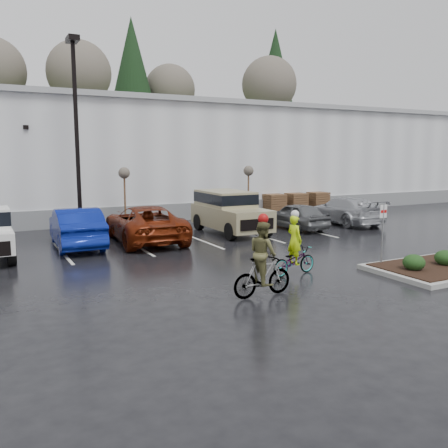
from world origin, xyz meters
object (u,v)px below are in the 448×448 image
pallet_stack_b (296,203)px  fire_lane_sign (383,227)px  lamppost (76,115)px  car_blue (76,227)px  cyclist_olive (263,266)px  sapling_east (248,174)px  cyclist_hivis (294,255)px  car_far_silver (345,210)px  pallet_stack_a (274,204)px  pallet_stack_c (317,202)px  suv_tan (231,212)px  car_grey (296,216)px  car_red (145,224)px  sapling_mid (124,176)px

pallet_stack_b → fire_lane_sign: size_ratio=0.61×
pallet_stack_b → fire_lane_sign: fire_lane_sign is taller
lamppost → car_blue: (-0.76, -3.14, -4.86)m
cyclist_olive → sapling_east: bearing=-31.2°
fire_lane_sign → cyclist_hivis: (-3.20, 0.61, -0.75)m
pallet_stack_b → cyclist_olive: cyclist_olive is taller
car_far_silver → fire_lane_sign: bearing=60.4°
pallet_stack_b → cyclist_hivis: bearing=-126.1°
cyclist_hivis → pallet_stack_a: bearing=-39.0°
pallet_stack_c → suv_tan: 10.55m
car_blue → car_grey: 11.05m
pallet_stack_b → fire_lane_sign: bearing=-114.9°
car_red → sapling_east: bearing=-147.7°
sapling_east → car_red: sapling_east is taller
car_blue → suv_tan: bearing=-176.3°
cyclist_hivis → sapling_mid: bearing=1.7°
pallet_stack_c → car_far_silver: 5.54m
fire_lane_sign → car_grey: 8.75m
car_red → car_far_silver: car_red is taller
sapling_east → pallet_stack_a: (2.50, 1.00, -2.05)m
car_red → suv_tan: (4.51, 0.35, 0.22)m
sapling_mid → fire_lane_sign: (5.30, -12.80, -1.32)m
pallet_stack_c → car_red: 14.81m
pallet_stack_c → cyclist_olive: cyclist_olive is taller
fire_lane_sign → car_far_silver: size_ratio=0.42×
sapling_mid → sapling_east: (7.50, 0.00, 0.00)m
sapling_east → car_grey: bearing=-86.3°
fire_lane_sign → suv_tan: 8.93m
fire_lane_sign → car_blue: 12.19m
fire_lane_sign → cyclist_hivis: 3.35m
lamppost → sapling_mid: size_ratio=2.88×
pallet_stack_a → pallet_stack_b: 1.70m
pallet_stack_a → fire_lane_sign: bearing=-108.8°
sapling_east → pallet_stack_a: sapling_east is taller
sapling_mid → car_far_silver: sapling_mid is taller
car_grey → car_far_silver: car_far_silver is taller
car_far_silver → pallet_stack_b: bearing=-88.3°
lamppost → car_red: size_ratio=1.59×
sapling_mid → cyclist_hivis: bearing=-80.2°
sapling_mid → pallet_stack_b: bearing=4.9°
car_blue → cyclist_olive: size_ratio=2.20×
sapling_mid → car_blue: 5.60m
pallet_stack_b → car_far_silver: size_ratio=0.26×
pallet_stack_b → car_blue: bearing=-161.0°
car_blue → sapling_east: bearing=-156.7°
car_grey → pallet_stack_c: bearing=-137.5°
suv_tan → car_grey: 3.65m
pallet_stack_a → car_blue: 14.22m
car_grey → cyclist_hivis: (-5.69, -7.76, -0.03)m
sapling_mid → cyclist_olive: bearing=-90.2°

